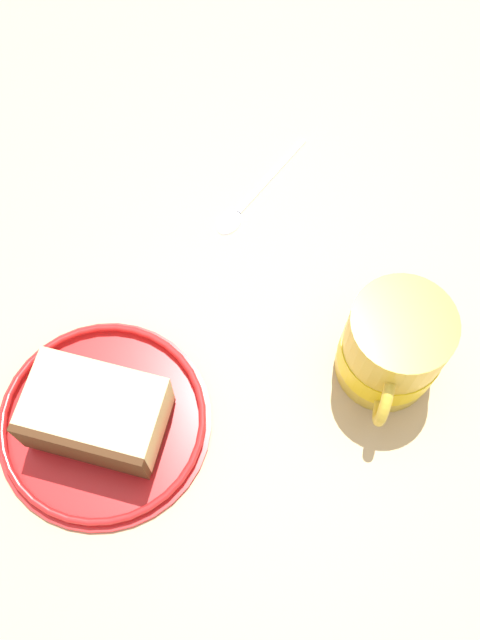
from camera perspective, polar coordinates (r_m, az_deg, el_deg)
ground_plane at (r=63.79cm, az=-1.25°, el=-9.12°), size 129.32×129.32×2.78cm
small_plate at (r=63.03cm, az=-10.71°, el=-7.81°), size 18.37×18.37×1.44cm
cake_slice at (r=60.15cm, az=-11.28°, el=-7.27°), size 12.77×10.80×5.67cm
tea_mug at (r=61.04cm, az=11.92°, el=-2.20°), size 8.62×10.85×9.92cm
teaspoon at (r=71.30cm, az=0.41°, el=9.15°), size 10.77×10.59×0.80cm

